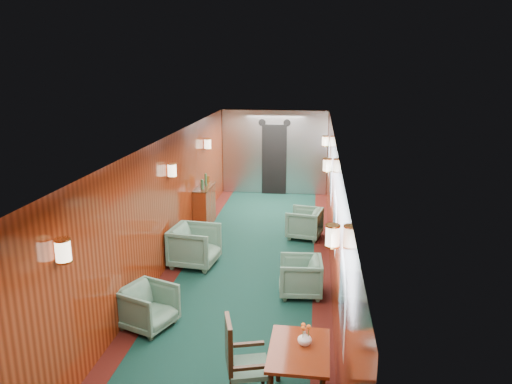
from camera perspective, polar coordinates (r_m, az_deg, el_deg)
room at (r=8.43m, az=-1.32°, el=0.46°), size 12.00×12.10×2.40m
bulkhead at (r=14.27m, az=2.12°, el=4.50°), size 2.98×0.17×2.39m
windows_right at (r=8.64m, az=8.75°, el=-0.62°), size 0.02×8.60×0.80m
wall_sconces at (r=8.94m, az=-0.80°, el=2.31°), size 2.97×7.97×0.25m
dining_table at (r=5.72m, az=4.93°, el=-18.37°), size 0.67×0.95×0.70m
side_chair at (r=5.73m, az=-1.82°, el=-18.53°), size 0.57×0.58×1.04m
credenza at (r=11.57m, az=-5.90°, el=-1.57°), size 0.33×1.05×1.22m
flower_vase at (r=5.69m, az=5.59°, el=-16.28°), size 0.18×0.18×0.16m
armchair_left_near at (r=7.46m, az=-12.22°, el=-12.74°), size 0.89×0.88×0.62m
armchair_left_far at (r=9.40m, az=-7.01°, el=-6.13°), size 0.93×0.90×0.76m
armchair_right_near at (r=8.26m, az=5.09°, el=-9.60°), size 0.73×0.71×0.63m
armchair_right_far at (r=10.82m, az=5.54°, el=-3.58°), size 0.84×0.82×0.65m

